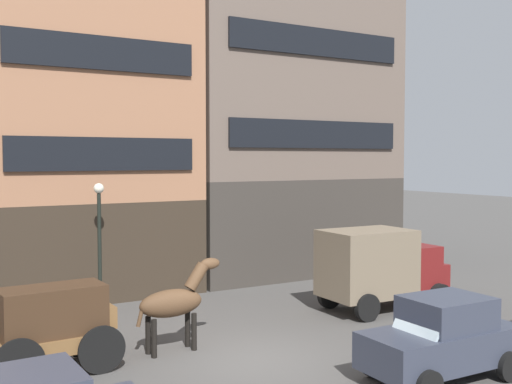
% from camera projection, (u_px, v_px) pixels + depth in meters
% --- Properties ---
extents(ground_plane, '(120.00, 120.00, 0.00)m').
position_uv_depth(ground_plane, '(252.00, 360.00, 14.97)').
color(ground_plane, '#4C4947').
extents(building_center_left, '(7.95, 6.96, 17.04)m').
position_uv_depth(building_center_left, '(77.00, 59.00, 22.86)').
color(building_center_left, '#33281E').
rests_on(building_center_left, ground_plane).
extents(building_center_right, '(10.00, 6.96, 15.46)m').
position_uv_depth(building_center_right, '(274.00, 93.00, 27.27)').
color(building_center_right, '#38332D').
rests_on(building_center_right, ground_plane).
extents(cargo_wagon, '(2.97, 1.64, 1.98)m').
position_uv_depth(cargo_wagon, '(55.00, 322.00, 14.06)').
color(cargo_wagon, brown).
rests_on(cargo_wagon, ground_plane).
extents(draft_horse, '(2.35, 0.68, 2.30)m').
position_uv_depth(draft_horse, '(175.00, 302.00, 15.54)').
color(draft_horse, '#513823').
rests_on(draft_horse, ground_plane).
extents(delivery_truck_far, '(4.39, 2.21, 2.62)m').
position_uv_depth(delivery_truck_far, '(381.00, 266.00, 19.87)').
color(delivery_truck_far, maroon).
rests_on(delivery_truck_far, ground_plane).
extents(sedan_light, '(3.73, 1.92, 1.83)m').
position_uv_depth(sedan_light, '(442.00, 338.00, 13.62)').
color(sedan_light, '#333847').
rests_on(sedan_light, ground_plane).
extents(streetlamp_curbside, '(0.32, 0.32, 4.12)m').
position_uv_depth(streetlamp_curbside, '(99.00, 229.00, 19.22)').
color(streetlamp_curbside, black).
rests_on(streetlamp_curbside, ground_plane).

